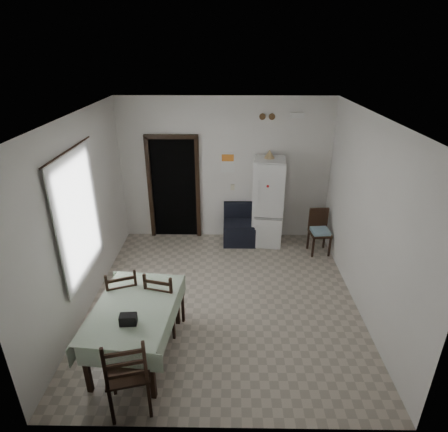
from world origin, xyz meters
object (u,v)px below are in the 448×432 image
fridge (268,202)px  dining_table (137,330)px  dining_chair_near_head (128,370)px  corner_chair (320,232)px  dining_chair_far_left (123,296)px  navy_seat (240,225)px  dining_chair_far_right (165,299)px

fridge → dining_table: (-1.96, -3.12, -0.51)m
dining_chair_near_head → corner_chair: bearing=-143.1°
corner_chair → dining_table: size_ratio=0.59×
fridge → dining_chair_far_left: fridge is taller
fridge → dining_table: bearing=-115.0°
navy_seat → dining_table: bearing=-114.4°
dining_chair_far_right → dining_chair_near_head: size_ratio=0.93×
navy_seat → dining_table: 3.42m
dining_table → navy_seat: bearing=71.0°
fridge → dining_chair_near_head: bearing=-108.3°
navy_seat → dining_table: navy_seat is taller
navy_seat → dining_chair_far_left: dining_chair_far_left is taller
fridge → dining_chair_far_left: bearing=-124.4°
dining_table → dining_chair_far_right: 0.60m
fridge → corner_chair: (1.00, -0.41, -0.45)m
dining_table → dining_chair_far_right: (0.30, 0.51, 0.12)m
corner_chair → navy_seat: bearing=159.7°
navy_seat → dining_table: (-1.41, -3.12, -0.01)m
corner_chair → dining_chair_far_right: dining_chair_far_right is taller
dining_chair_far_left → dining_chair_near_head: 1.41m
fridge → corner_chair: size_ratio=2.03×
dining_chair_far_left → dining_chair_far_right: size_ratio=1.01×
corner_chair → dining_chair_far_left: bearing=-152.1°
navy_seat → dining_table: size_ratio=0.53×
dining_chair_far_right → dining_chair_near_head: 1.31m
corner_chair → dining_chair_far_left: (-3.27, -2.15, 0.07)m
dining_chair_far_left → dining_chair_far_right: (0.61, -0.05, -0.00)m
dining_table → dining_chair_far_left: 0.65m
dining_chair_near_head → dining_chair_far_right: bearing=-112.6°
navy_seat → dining_chair_far_left: (-1.72, -2.56, 0.11)m
corner_chair → fridge: bearing=152.3°
dining_chair_near_head → dining_table: bearing=-96.7°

